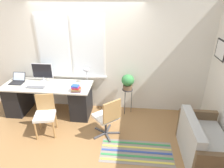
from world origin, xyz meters
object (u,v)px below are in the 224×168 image
at_px(laptop, 18,81).
at_px(plant_stand, 127,92).
at_px(book_stack, 76,88).
at_px(mouse, 47,87).
at_px(couch_loveseat, 203,145).
at_px(office_chair_swivel, 108,117).
at_px(keyboard, 35,87).
at_px(desk_lamp, 87,72).
at_px(desk_chair_wooden, 45,113).
at_px(potted_plant, 128,81).
at_px(monitor, 42,72).

distance_m(laptop, plant_stand, 2.59).
bearing_deg(book_stack, mouse, 172.86).
relative_size(book_stack, couch_loveseat, 0.18).
bearing_deg(office_chair_swivel, keyboard, -59.99).
distance_m(desk_lamp, desk_chair_wooden, 1.27).
xyz_separation_m(mouse, couch_loveseat, (3.12, -0.98, -0.48)).
relative_size(desk_lamp, desk_chair_wooden, 0.45).
xyz_separation_m(desk_lamp, potted_plant, (0.95, 0.00, -0.19)).
distance_m(monitor, plant_stand, 2.05).
relative_size(office_chair_swivel, plant_stand, 1.39).
distance_m(monitor, book_stack, 1.04).
relative_size(laptop, plant_stand, 0.49).
distance_m(laptop, desk_chair_wooden, 1.27).
distance_m(monitor, keyboard, 0.44).
height_order(book_stack, couch_loveseat, book_stack).
xyz_separation_m(laptop, office_chair_swivel, (2.22, -0.77, -0.33)).
bearing_deg(keyboard, office_chair_swivel, -17.88).
xyz_separation_m(monitor, desk_chair_wooden, (0.37, -0.92, -0.53)).
xyz_separation_m(book_stack, desk_chair_wooden, (-0.54, -0.47, -0.36)).
bearing_deg(office_chair_swivel, desk_chair_wooden, -42.03).
bearing_deg(plant_stand, desk_chair_wooden, -150.70).
distance_m(desk_chair_wooden, office_chair_swivel, 1.27).
bearing_deg(laptop, plant_stand, 3.19).
distance_m(keyboard, office_chair_swivel, 1.79).
xyz_separation_m(book_stack, potted_plant, (1.09, 0.45, 0.01)).
height_order(keyboard, desk_lamp, desk_lamp).
xyz_separation_m(monitor, office_chair_swivel, (1.65, -0.92, -0.52)).
distance_m(couch_loveseat, plant_stand, 1.93).
distance_m(monitor, mouse, 0.49).
relative_size(keyboard, book_stack, 1.89).
bearing_deg(keyboard, potted_plant, 10.34).
height_order(plant_stand, potted_plant, potted_plant).
xyz_separation_m(mouse, desk_lamp, (0.82, 0.36, 0.25)).
xyz_separation_m(mouse, desk_chair_wooden, (0.13, -0.56, -0.31)).
xyz_separation_m(laptop, potted_plant, (2.58, 0.14, 0.03)).
bearing_deg(couch_loveseat, desk_chair_wooden, 81.98).
height_order(desk_chair_wooden, office_chair_swivel, office_chair_swivel).
bearing_deg(office_chair_swivel, couch_loveseat, 124.05).
bearing_deg(potted_plant, plant_stand, -153.43).
relative_size(plant_stand, potted_plant, 1.76).
bearing_deg(book_stack, desk_chair_wooden, -139.00).
relative_size(desk_lamp, couch_loveseat, 0.30).
distance_m(monitor, potted_plant, 2.01).
height_order(monitor, desk_chair_wooden, monitor).
bearing_deg(plant_stand, book_stack, -157.78).
distance_m(keyboard, potted_plant, 2.08).
distance_m(desk_lamp, office_chair_swivel, 1.22).
xyz_separation_m(desk_chair_wooden, couch_loveseat, (2.99, -0.42, -0.17)).
bearing_deg(plant_stand, keyboard, -169.66).
bearing_deg(laptop, monitor, 14.82).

